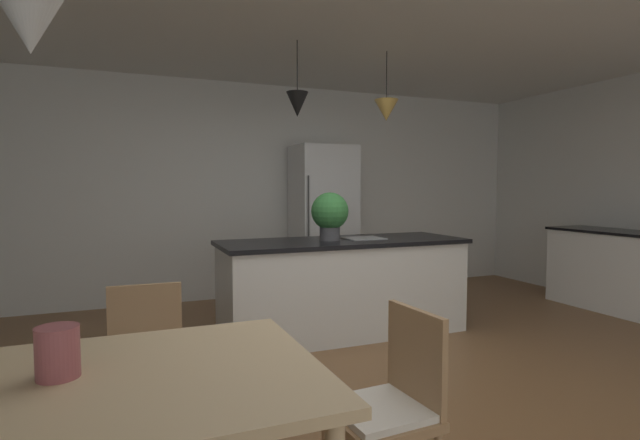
{
  "coord_description": "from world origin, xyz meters",
  "views": [
    {
      "loc": [
        -1.49,
        -2.83,
        1.39
      ],
      "look_at": [
        -0.38,
        -0.13,
        1.19
      ],
      "focal_mm": 27.2,
      "sensor_mm": 36.0,
      "label": 1
    }
  ],
  "objects_px": {
    "chair_kitchen_end": "(390,405)",
    "vase_on_dining_table": "(58,352)",
    "refrigerator": "(323,222)",
    "dining_table": "(0,413)",
    "chair_far_right": "(146,365)",
    "potted_plant_on_island": "(330,213)",
    "kitchen_island": "(343,285)"
  },
  "relations": [
    {
      "from": "dining_table",
      "to": "chair_kitchen_end",
      "type": "relative_size",
      "value": 2.35
    },
    {
      "from": "dining_table",
      "to": "potted_plant_on_island",
      "type": "relative_size",
      "value": 4.56
    },
    {
      "from": "dining_table",
      "to": "vase_on_dining_table",
      "type": "distance_m",
      "value": 0.23
    },
    {
      "from": "vase_on_dining_table",
      "to": "refrigerator",
      "type": "bearing_deg",
      "value": 56.41
    },
    {
      "from": "dining_table",
      "to": "refrigerator",
      "type": "xyz_separation_m",
      "value": [
        2.74,
        3.97,
        0.27
      ]
    },
    {
      "from": "potted_plant_on_island",
      "to": "refrigerator",
      "type": "bearing_deg",
      "value": 69.51
    },
    {
      "from": "potted_plant_on_island",
      "to": "chair_kitchen_end",
      "type": "bearing_deg",
      "value": -107.59
    },
    {
      "from": "potted_plant_on_island",
      "to": "vase_on_dining_table",
      "type": "distance_m",
      "value": 3.09
    },
    {
      "from": "potted_plant_on_island",
      "to": "vase_on_dining_table",
      "type": "height_order",
      "value": "potted_plant_on_island"
    },
    {
      "from": "chair_kitchen_end",
      "to": "kitchen_island",
      "type": "xyz_separation_m",
      "value": [
        0.9,
        2.41,
        -0.01
      ]
    },
    {
      "from": "potted_plant_on_island",
      "to": "vase_on_dining_table",
      "type": "relative_size",
      "value": 2.58
    },
    {
      "from": "chair_kitchen_end",
      "to": "vase_on_dining_table",
      "type": "height_order",
      "value": "vase_on_dining_table"
    },
    {
      "from": "kitchen_island",
      "to": "chair_far_right",
      "type": "bearing_deg",
      "value": -140.22
    },
    {
      "from": "chair_far_right",
      "to": "refrigerator",
      "type": "xyz_separation_m",
      "value": [
        2.28,
        3.08,
        0.49
      ]
    },
    {
      "from": "dining_table",
      "to": "kitchen_island",
      "type": "relative_size",
      "value": 0.87
    },
    {
      "from": "kitchen_island",
      "to": "chair_kitchen_end",
      "type": "bearing_deg",
      "value": -110.52
    },
    {
      "from": "refrigerator",
      "to": "potted_plant_on_island",
      "type": "bearing_deg",
      "value": -110.49
    },
    {
      "from": "kitchen_island",
      "to": "refrigerator",
      "type": "height_order",
      "value": "refrigerator"
    },
    {
      "from": "refrigerator",
      "to": "kitchen_island",
      "type": "bearing_deg",
      "value": -105.91
    },
    {
      "from": "dining_table",
      "to": "vase_on_dining_table",
      "type": "relative_size",
      "value": 11.76
    },
    {
      "from": "chair_kitchen_end",
      "to": "refrigerator",
      "type": "xyz_separation_m",
      "value": [
        1.35,
        3.97,
        0.49
      ]
    },
    {
      "from": "dining_table",
      "to": "chair_far_right",
      "type": "distance_m",
      "value": 1.02
    },
    {
      "from": "chair_kitchen_end",
      "to": "chair_far_right",
      "type": "distance_m",
      "value": 1.28
    },
    {
      "from": "refrigerator",
      "to": "potted_plant_on_island",
      "type": "relative_size",
      "value": 4.28
    },
    {
      "from": "dining_table",
      "to": "kitchen_island",
      "type": "distance_m",
      "value": 3.34
    },
    {
      "from": "chair_far_right",
      "to": "vase_on_dining_table",
      "type": "relative_size",
      "value": 5.0
    },
    {
      "from": "refrigerator",
      "to": "vase_on_dining_table",
      "type": "relative_size",
      "value": 11.04
    },
    {
      "from": "refrigerator",
      "to": "vase_on_dining_table",
      "type": "xyz_separation_m",
      "value": [
        -2.59,
        -3.89,
        -0.12
      ]
    },
    {
      "from": "chair_kitchen_end",
      "to": "vase_on_dining_table",
      "type": "xyz_separation_m",
      "value": [
        -1.24,
        0.07,
        0.37
      ]
    },
    {
      "from": "dining_table",
      "to": "chair_far_right",
      "type": "xyz_separation_m",
      "value": [
        0.46,
        0.89,
        -0.22
      ]
    },
    {
      "from": "chair_kitchen_end",
      "to": "kitchen_island",
      "type": "relative_size",
      "value": 0.37
    },
    {
      "from": "chair_kitchen_end",
      "to": "chair_far_right",
      "type": "relative_size",
      "value": 1.0
    }
  ]
}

